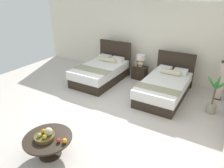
# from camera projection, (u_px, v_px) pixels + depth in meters

# --- Properties ---
(ground_plane) EXTENTS (9.53, 9.66, 0.02)m
(ground_plane) POSITION_uv_depth(u_px,v_px,m) (103.00, 111.00, 5.50)
(ground_plane) COLOR beige
(wall_back) EXTENTS (9.53, 0.12, 2.67)m
(wall_back) POSITION_uv_depth(u_px,v_px,m) (149.00, 40.00, 7.30)
(wall_back) COLOR silver
(wall_back) RESTS_ON ground
(bed_near_window) EXTENTS (1.29, 2.09, 1.24)m
(bed_near_window) POSITION_uv_depth(u_px,v_px,m) (101.00, 72.00, 7.17)
(bed_near_window) COLOR black
(bed_near_window) RESTS_ON ground
(bed_near_corner) EXTENTS (1.21, 2.19, 1.14)m
(bed_near_corner) POSITION_uv_depth(u_px,v_px,m) (165.00, 87.00, 6.11)
(bed_near_corner) COLOR black
(bed_near_corner) RESTS_ON ground
(nightstand) EXTENTS (0.49, 0.42, 0.46)m
(nightstand) POSITION_uv_depth(u_px,v_px,m) (140.00, 72.00, 7.41)
(nightstand) COLOR black
(nightstand) RESTS_ON ground
(table_lamp) EXTENTS (0.31, 0.31, 0.43)m
(table_lamp) POSITION_uv_depth(u_px,v_px,m) (141.00, 59.00, 7.22)
(table_lamp) COLOR beige
(table_lamp) RESTS_ON nightstand
(vase) EXTENTS (0.10, 0.10, 0.18)m
(vase) POSITION_uv_depth(u_px,v_px,m) (136.00, 64.00, 7.32)
(vase) COLOR #9B8260
(vase) RESTS_ON nightstand
(coffee_table) EXTENTS (0.92, 0.92, 0.42)m
(coffee_table) POSITION_uv_depth(u_px,v_px,m) (48.00, 141.00, 3.89)
(coffee_table) COLOR black
(coffee_table) RESTS_ON ground
(fruit_bowl) EXTENTS (0.38, 0.38, 0.21)m
(fruit_bowl) POSITION_uv_depth(u_px,v_px,m) (45.00, 135.00, 3.80)
(fruit_bowl) COLOR brown
(fruit_bowl) RESTS_ON coffee_table
(loose_apple) EXTENTS (0.08, 0.08, 0.08)m
(loose_apple) POSITION_uv_depth(u_px,v_px,m) (59.00, 141.00, 3.71)
(loose_apple) COLOR red
(loose_apple) RESTS_ON coffee_table
(loose_orange) EXTENTS (0.09, 0.09, 0.09)m
(loose_orange) POSITION_uv_depth(u_px,v_px,m) (65.00, 141.00, 3.70)
(loose_orange) COLOR orange
(loose_orange) RESTS_ON coffee_table
(floor_lamp_corner) EXTENTS (0.20, 0.20, 1.15)m
(floor_lamp_corner) POSITION_uv_depth(u_px,v_px,m) (221.00, 81.00, 5.87)
(floor_lamp_corner) COLOR #312319
(floor_lamp_corner) RESTS_ON ground
(potted_palm) EXTENTS (0.51, 0.56, 0.99)m
(potted_palm) POSITION_uv_depth(u_px,v_px,m) (212.00, 102.00, 5.29)
(potted_palm) COLOR #9E9580
(potted_palm) RESTS_ON ground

